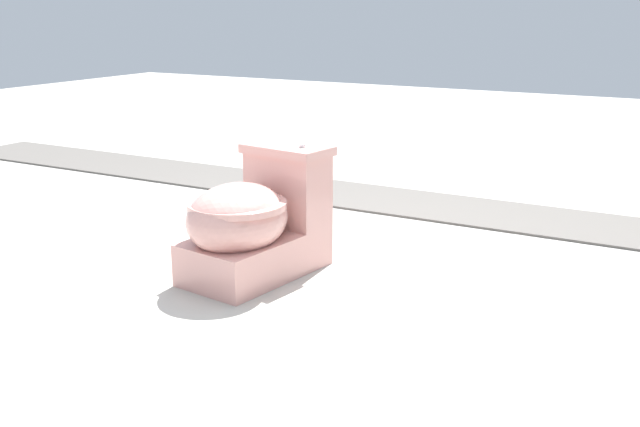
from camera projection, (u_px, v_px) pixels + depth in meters
name	position (u px, v px, depth m)	size (l,w,h in m)	color
ground_plane	(310.00, 273.00, 3.09)	(14.00, 14.00, 0.00)	#B7B2A8
gravel_strip	(510.00, 216.00, 3.89)	(0.56, 8.00, 0.01)	#605B56
toilet	(254.00, 223.00, 3.01)	(0.68, 0.46, 0.52)	#E09E93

